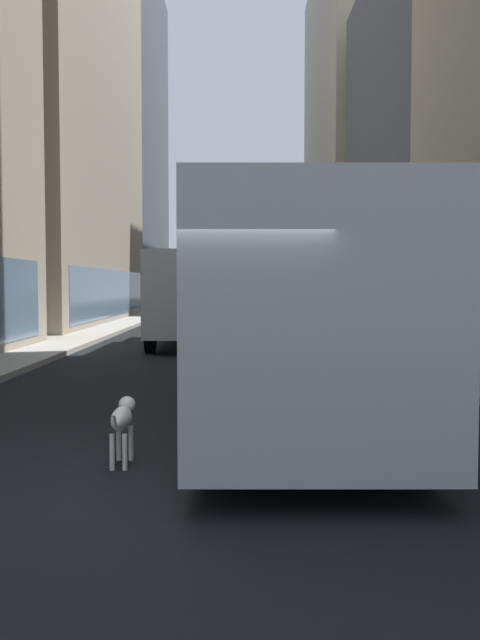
% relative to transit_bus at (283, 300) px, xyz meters
% --- Properties ---
extents(ground_plane, '(120.00, 120.00, 0.00)m').
position_rel_transit_bus_xyz_m(ground_plane, '(-1.20, 30.37, -1.78)').
color(ground_plane, black).
extents(sidewalk_left, '(2.40, 110.00, 0.15)m').
position_rel_transit_bus_xyz_m(sidewalk_left, '(-6.90, 30.37, -1.70)').
color(sidewalk_left, '#ADA89E').
rests_on(sidewalk_left, ground).
extents(sidewalk_right, '(2.40, 110.00, 0.15)m').
position_rel_transit_bus_xyz_m(sidewalk_right, '(4.50, 30.37, -1.70)').
color(sidewalk_right, '#9E9991').
rests_on(sidewalk_right, ground).
extents(building_left_far, '(10.76, 19.36, 28.32)m').
position_rel_transit_bus_xyz_m(building_left_far, '(-13.10, 46.24, 12.38)').
color(building_left_far, '#4C515B').
rests_on(building_left_far, ground).
extents(building_right_mid, '(9.70, 18.92, 18.30)m').
position_rel_transit_bus_xyz_m(building_right_mid, '(10.70, 22.33, 7.37)').
color(building_right_mid, '#4C515B').
rests_on(building_right_mid, ground).
extents(building_right_far, '(10.42, 22.09, 28.39)m').
position_rel_transit_bus_xyz_m(building_right_far, '(10.70, 44.68, 12.41)').
color(building_right_far, '#B2A893').
rests_on(building_right_far, ground).
extents(transit_bus, '(2.78, 11.53, 3.05)m').
position_rel_transit_bus_xyz_m(transit_bus, '(0.00, 0.00, 0.00)').
color(transit_bus, '#999EA3').
rests_on(transit_bus, ground).
extents(car_yellow_taxi, '(1.87, 3.98, 1.62)m').
position_rel_transit_bus_xyz_m(car_yellow_taxi, '(0.00, 36.86, -0.96)').
color(car_yellow_taxi, yellow).
rests_on(car_yellow_taxi, ground).
extents(car_grey_wagon, '(1.73, 4.28, 1.62)m').
position_rel_transit_bus_xyz_m(car_grey_wagon, '(1.60, 30.80, -0.96)').
color(car_grey_wagon, slate).
rests_on(car_grey_wagon, ground).
extents(car_silver_sedan, '(1.75, 4.14, 1.62)m').
position_rel_transit_bus_xyz_m(car_silver_sedan, '(1.60, 17.90, -0.96)').
color(car_silver_sedan, '#B7BABF').
rests_on(car_silver_sedan, ground).
extents(car_black_suv, '(1.83, 4.03, 1.62)m').
position_rel_transit_bus_xyz_m(car_black_suv, '(1.60, 24.36, -0.96)').
color(car_black_suv, black).
rests_on(car_black_suv, ground).
extents(box_truck, '(2.30, 7.50, 3.05)m').
position_rel_transit_bus_xyz_m(box_truck, '(-2.40, 11.38, -0.11)').
color(box_truck, '#19519E').
rests_on(box_truck, ground).
extents(dalmatian_dog, '(0.22, 0.96, 0.72)m').
position_rel_transit_bus_xyz_m(dalmatian_dog, '(-2.08, -3.79, -1.26)').
color(dalmatian_dog, white).
rests_on(dalmatian_dog, ground).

